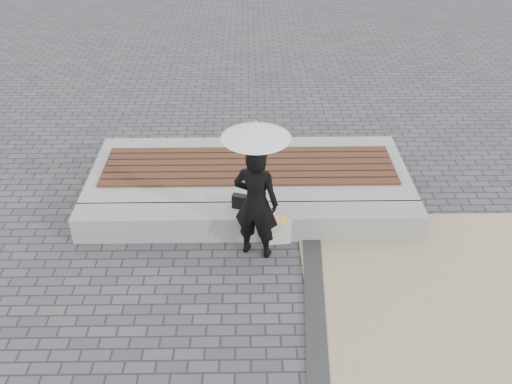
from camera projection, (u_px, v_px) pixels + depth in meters
ground at (250, 314)px, 6.68m from camera, size 80.00×80.00×0.00m
edging_band at (316, 344)px, 6.27m from camera, size 0.61×5.20×0.04m
seating_ledge at (250, 222)px, 7.91m from camera, size 5.00×0.45×0.40m
timber_platform at (249, 177)px, 8.91m from camera, size 5.00×2.00×0.40m
timber_decking at (249, 166)px, 8.79m from camera, size 4.60×1.20×0.04m
woman at (256, 203)px, 7.20m from camera, size 0.70×0.57×1.66m
parasol at (256, 130)px, 6.61m from camera, size 0.86×0.86×1.10m
handbag at (243, 202)px, 7.79m from camera, size 0.31×0.19×0.21m
canvas_tote at (277, 230)px, 7.75m from camera, size 0.39×0.20×0.39m
magazine at (278, 221)px, 7.59m from camera, size 0.32×0.27×0.01m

